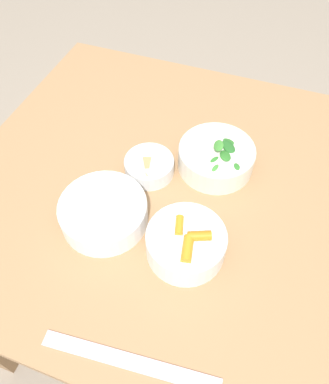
% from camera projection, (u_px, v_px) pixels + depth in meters
% --- Properties ---
extents(ground_plane, '(10.00, 10.00, 0.00)m').
position_uv_depth(ground_plane, '(166.00, 296.00, 1.50)').
color(ground_plane, gray).
extents(dining_table, '(1.00, 0.96, 0.73)m').
position_uv_depth(dining_table, '(166.00, 208.00, 1.01)').
color(dining_table, '#99724C').
rests_on(dining_table, ground_plane).
extents(bowl_carrots, '(0.17, 0.17, 0.08)m').
position_uv_depth(bowl_carrots, '(186.00, 242.00, 0.77)').
color(bowl_carrots, white).
rests_on(bowl_carrots, dining_table).
extents(bowl_greens, '(0.19, 0.19, 0.09)m').
position_uv_depth(bowl_greens, '(216.00, 157.00, 0.92)').
color(bowl_greens, silver).
rests_on(bowl_greens, dining_table).
extents(bowl_beans_hotdog, '(0.19, 0.19, 0.06)m').
position_uv_depth(bowl_beans_hotdog, '(104.00, 213.00, 0.83)').
color(bowl_beans_hotdog, white).
rests_on(bowl_beans_hotdog, dining_table).
extents(bowl_cookies, '(0.12, 0.12, 0.05)m').
position_uv_depth(bowl_cookies, '(149.00, 166.00, 0.91)').
color(bowl_cookies, silver).
rests_on(bowl_cookies, dining_table).
extents(ruler, '(0.33, 0.06, 0.00)m').
position_uv_depth(ruler, '(130.00, 362.00, 0.66)').
color(ruler, '#EFB7C6').
rests_on(ruler, dining_table).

